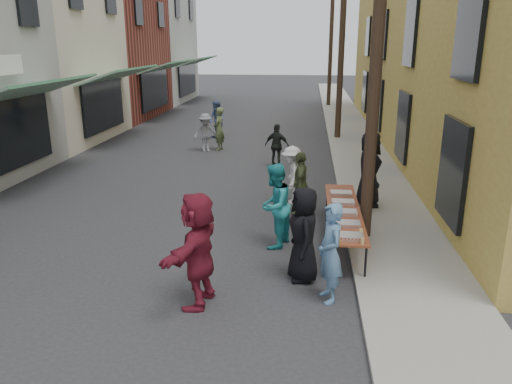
% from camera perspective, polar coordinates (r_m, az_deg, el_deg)
% --- Properties ---
extents(ground, '(120.00, 120.00, 0.00)m').
position_cam_1_polar(ground, '(9.20, -13.82, -11.21)').
color(ground, '#28282B').
rests_on(ground, ground).
extents(sidewalk, '(2.20, 60.00, 0.10)m').
position_cam_1_polar(sidewalk, '(23.08, 11.01, 6.04)').
color(sidewalk, gray).
rests_on(sidewalk, ground).
extents(storefront_row, '(8.00, 37.00, 9.00)m').
position_cam_1_polar(storefront_row, '(26.03, -24.79, 15.08)').
color(storefront_row, maroon).
rests_on(storefront_row, ground).
extents(utility_pole_near, '(0.26, 0.26, 9.00)m').
position_cam_1_polar(utility_pole_near, '(10.69, 13.82, 17.71)').
color(utility_pole_near, '#2D2116').
rests_on(utility_pole_near, ground).
extents(utility_pole_mid, '(0.26, 0.26, 9.00)m').
position_cam_1_polar(utility_pole_mid, '(22.65, 9.81, 17.24)').
color(utility_pole_mid, '#2D2116').
rests_on(utility_pole_mid, ground).
extents(utility_pole_far, '(0.26, 0.26, 9.00)m').
position_cam_1_polar(utility_pole_far, '(34.63, 8.58, 17.07)').
color(utility_pole_far, '#2D2116').
rests_on(utility_pole_far, ground).
extents(serving_table, '(0.70, 4.00, 0.75)m').
position_cam_1_polar(serving_table, '(11.00, 10.02, -2.19)').
color(serving_table, maroon).
rests_on(serving_table, ground).
extents(catering_tray_sausage, '(0.50, 0.33, 0.08)m').
position_cam_1_polar(catering_tray_sausage, '(9.43, 10.67, -5.00)').
color(catering_tray_sausage, maroon).
rests_on(catering_tray_sausage, serving_table).
extents(catering_tray_foil_b, '(0.50, 0.33, 0.08)m').
position_cam_1_polar(catering_tray_foil_b, '(10.04, 10.40, -3.63)').
color(catering_tray_foil_b, '#B2B2B7').
rests_on(catering_tray_foil_b, serving_table).
extents(catering_tray_buns, '(0.50, 0.33, 0.08)m').
position_cam_1_polar(catering_tray_buns, '(10.69, 10.14, -2.32)').
color(catering_tray_buns, tan).
rests_on(catering_tray_buns, serving_table).
extents(catering_tray_foil_d, '(0.50, 0.33, 0.08)m').
position_cam_1_polar(catering_tray_foil_d, '(11.36, 9.91, -1.17)').
color(catering_tray_foil_d, '#B2B2B7').
rests_on(catering_tray_foil_d, serving_table).
extents(catering_tray_buns_end, '(0.50, 0.33, 0.08)m').
position_cam_1_polar(catering_tray_buns_end, '(12.02, 9.71, -0.14)').
color(catering_tray_buns_end, tan).
rests_on(catering_tray_buns_end, serving_table).
extents(condiment_jar_a, '(0.07, 0.07, 0.08)m').
position_cam_1_polar(condiment_jar_a, '(9.14, 9.43, -5.67)').
color(condiment_jar_a, '#A57F26').
rests_on(condiment_jar_a, serving_table).
extents(condiment_jar_b, '(0.07, 0.07, 0.08)m').
position_cam_1_polar(condiment_jar_b, '(9.23, 9.40, -5.43)').
color(condiment_jar_b, '#A57F26').
rests_on(condiment_jar_b, serving_table).
extents(condiment_jar_c, '(0.07, 0.07, 0.08)m').
position_cam_1_polar(condiment_jar_c, '(9.32, 9.37, -5.20)').
color(condiment_jar_c, '#A57F26').
rests_on(condiment_jar_c, serving_table).
extents(cup_stack, '(0.08, 0.08, 0.12)m').
position_cam_1_polar(cup_stack, '(9.21, 12.04, -5.49)').
color(cup_stack, tan).
rests_on(cup_stack, serving_table).
extents(guest_front_a, '(0.73, 0.97, 1.78)m').
position_cam_1_polar(guest_front_a, '(9.14, 5.46, -4.84)').
color(guest_front_a, black).
rests_on(guest_front_a, ground).
extents(guest_front_b, '(0.58, 0.73, 1.73)m').
position_cam_1_polar(guest_front_b, '(8.47, 8.48, -6.91)').
color(guest_front_b, '#537CA2').
rests_on(guest_front_b, ground).
extents(guest_front_c, '(0.94, 1.07, 1.83)m').
position_cam_1_polar(guest_front_c, '(10.55, 2.13, -1.60)').
color(guest_front_c, teal).
rests_on(guest_front_c, ground).
extents(guest_front_d, '(0.64, 1.05, 1.58)m').
position_cam_1_polar(guest_front_d, '(13.50, 4.13, 1.93)').
color(guest_front_d, silver).
rests_on(guest_front_d, ground).
extents(guest_front_e, '(0.43, 0.97, 1.64)m').
position_cam_1_polar(guest_front_e, '(12.62, 5.08, 0.99)').
color(guest_front_e, '#515D36').
rests_on(guest_front_e, ground).
extents(guest_queue_back, '(0.88, 1.89, 1.96)m').
position_cam_1_polar(guest_queue_back, '(8.28, -6.67, -6.54)').
color(guest_queue_back, maroon).
rests_on(guest_queue_back, ground).
extents(server, '(0.75, 1.03, 1.95)m').
position_cam_1_polar(server, '(13.22, 12.81, 2.52)').
color(server, black).
rests_on(server, sidewalk).
extents(passerby_left, '(1.12, 0.92, 1.51)m').
position_cam_1_polar(passerby_left, '(20.17, -5.79, 6.78)').
color(passerby_left, gray).
rests_on(passerby_left, ground).
extents(passerby_mid, '(0.95, 0.60, 1.51)m').
position_cam_1_polar(passerby_mid, '(17.54, 2.41, 5.33)').
color(passerby_mid, black).
rests_on(passerby_mid, ground).
extents(passerby_right, '(0.49, 0.68, 1.73)m').
position_cam_1_polar(passerby_right, '(20.29, -4.26, 7.18)').
color(passerby_right, '#536138').
rests_on(passerby_right, ground).
extents(passerby_far, '(1.04, 1.06, 1.72)m').
position_cam_1_polar(passerby_far, '(22.70, -4.51, 8.20)').
color(passerby_far, '#485F8C').
rests_on(passerby_far, ground).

